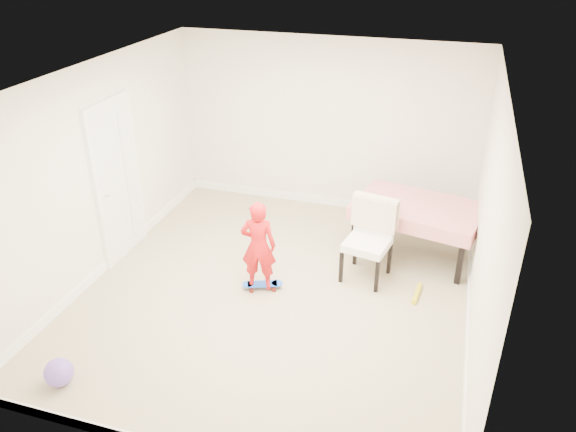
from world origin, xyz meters
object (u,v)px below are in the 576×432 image
(dining_chair, at_px, (367,242))
(child, at_px, (258,248))
(skateboard, at_px, (262,286))
(balloon, at_px, (59,373))
(dining_table, at_px, (416,230))

(dining_chair, relative_size, child, 0.91)
(skateboard, xyz_separation_m, balloon, (-1.35, -2.08, 0.10))
(skateboard, distance_m, child, 0.54)
(dining_table, relative_size, balloon, 5.67)
(dining_table, height_order, balloon, dining_table)
(balloon, bearing_deg, dining_table, 48.78)
(balloon, bearing_deg, skateboard, 57.13)
(dining_table, bearing_deg, dining_chair, -112.45)
(dining_table, bearing_deg, balloon, -118.90)
(dining_chair, height_order, skateboard, dining_chair)
(dining_chair, xyz_separation_m, balloon, (-2.50, -2.70, -0.38))
(skateboard, height_order, child, child)
(dining_table, height_order, dining_chair, dining_chair)
(dining_chair, distance_m, balloon, 3.70)
(child, xyz_separation_m, balloon, (-1.31, -2.07, -0.43))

